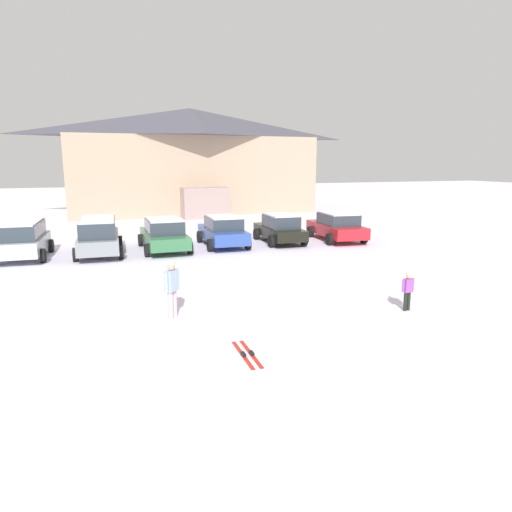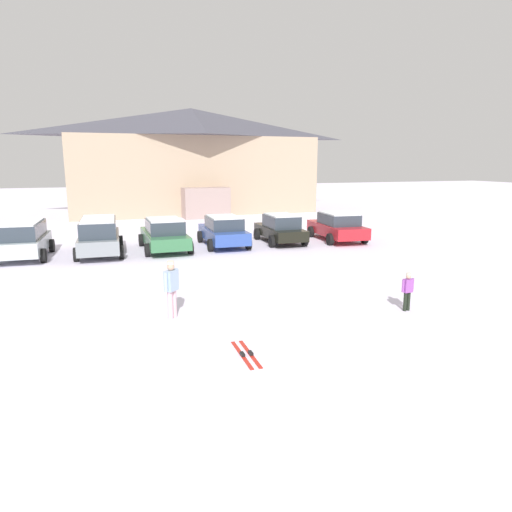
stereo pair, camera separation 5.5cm
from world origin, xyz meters
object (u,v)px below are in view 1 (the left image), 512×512
(parked_red_sedan, at_px, (337,226))
(ski_lodge, at_px, (191,160))
(parked_silver_wagon, at_px, (23,239))
(parked_grey_wagon, at_px, (99,235))
(parked_green_coupe, at_px, (164,234))
(skier_child_in_purple_jacket, at_px, (408,289))
(parked_black_sedan, at_px, (280,228))
(pair_of_skis, at_px, (247,354))
(skier_adult_in_blue_parka, at_px, (172,286))
(parked_blue_hatchback, at_px, (223,231))

(parked_red_sedan, bearing_deg, ski_lodge, 104.88)
(parked_silver_wagon, distance_m, parked_grey_wagon, 3.30)
(ski_lodge, distance_m, parked_green_coupe, 18.47)
(parked_green_coupe, distance_m, skier_child_in_purple_jacket, 13.23)
(parked_black_sedan, height_order, pair_of_skis, parked_black_sedan)
(pair_of_skis, bearing_deg, parked_grey_wagon, 102.87)
(parked_black_sedan, height_order, skier_adult_in_blue_parka, skier_adult_in_blue_parka)
(skier_adult_in_blue_parka, bearing_deg, parked_black_sedan, 54.25)
(parked_grey_wagon, relative_size, pair_of_skis, 2.96)
(parked_grey_wagon, bearing_deg, parked_black_sedan, 1.06)
(ski_lodge, height_order, parked_red_sedan, ski_lodge)
(parked_silver_wagon, relative_size, skier_child_in_purple_jacket, 3.62)
(parked_grey_wagon, bearing_deg, skier_adult_in_blue_parka, -79.79)
(parked_red_sedan, relative_size, skier_child_in_purple_jacket, 3.99)
(parked_black_sedan, xyz_separation_m, skier_child_in_purple_jacket, (-0.82, -12.13, -0.14))
(skier_adult_in_blue_parka, distance_m, pair_of_skis, 3.46)
(ski_lodge, xyz_separation_m, parked_red_sedan, (4.69, -17.66, -3.69))
(skier_child_in_purple_jacket, bearing_deg, skier_adult_in_blue_parka, 166.57)
(parked_silver_wagon, xyz_separation_m, parked_red_sedan, (16.06, -0.33, -0.11))
(parked_blue_hatchback, xyz_separation_m, parked_black_sedan, (3.23, -0.04, -0.01))
(parked_silver_wagon, bearing_deg, parked_green_coupe, -0.75)
(parked_green_coupe, distance_m, skier_adult_in_blue_parka, 10.49)
(skier_adult_in_blue_parka, bearing_deg, pair_of_skis, -68.74)
(parked_silver_wagon, xyz_separation_m, parked_green_coupe, (6.40, -0.08, -0.10))
(parked_red_sedan, xyz_separation_m, skier_child_in_purple_jacket, (-4.15, -11.77, -0.15))
(parked_grey_wagon, relative_size, parked_red_sedan, 1.03)
(parked_green_coupe, height_order, skier_adult_in_blue_parka, skier_adult_in_blue_parka)
(ski_lodge, bearing_deg, parked_blue_hatchback, -96.16)
(parked_silver_wagon, xyz_separation_m, parked_blue_hatchback, (9.51, 0.07, -0.11))
(parked_green_coupe, relative_size, parked_red_sedan, 1.02)
(parked_red_sedan, bearing_deg, parked_blue_hatchback, 176.48)
(parked_blue_hatchback, bearing_deg, pair_of_skis, -102.92)
(parked_green_coupe, height_order, parked_black_sedan, parked_green_coupe)
(parked_grey_wagon, distance_m, parked_blue_hatchback, 6.22)
(parked_red_sedan, bearing_deg, skier_adult_in_blue_parka, -137.00)
(ski_lodge, bearing_deg, skier_adult_in_blue_parka, -102.58)
(parked_blue_hatchback, height_order, skier_child_in_purple_jacket, parked_blue_hatchback)
(parked_blue_hatchback, relative_size, skier_child_in_purple_jacket, 3.84)
(parked_green_coupe, xyz_separation_m, skier_child_in_purple_jacket, (5.51, -12.02, -0.16))
(parked_grey_wagon, xyz_separation_m, skier_adult_in_blue_parka, (1.86, -10.35, 0.00))
(parked_silver_wagon, height_order, parked_green_coupe, parked_silver_wagon)
(skier_child_in_purple_jacket, bearing_deg, parked_red_sedan, 70.58)
(parked_black_sedan, xyz_separation_m, pair_of_skis, (-6.36, -13.63, -0.78))
(parked_blue_hatchback, relative_size, parked_red_sedan, 0.96)
(parked_grey_wagon, height_order, parked_green_coupe, parked_grey_wagon)
(parked_silver_wagon, xyz_separation_m, skier_adult_in_blue_parka, (5.16, -10.50, 0.02))
(parked_silver_wagon, relative_size, pair_of_skis, 2.60)
(ski_lodge, distance_m, skier_child_in_purple_jacket, 29.68)
(parked_grey_wagon, bearing_deg, parked_green_coupe, 1.24)
(parked_silver_wagon, distance_m, skier_adult_in_blue_parka, 11.70)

